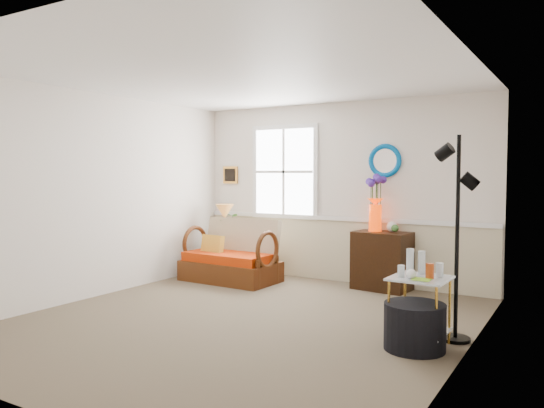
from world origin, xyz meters
The scene contains 19 objects.
floor centered at (0.00, 0.00, 0.00)m, with size 4.50×5.00×0.01m, color brown.
ceiling centered at (0.00, 0.00, 2.60)m, with size 4.50×5.00×0.01m, color white.
walls centered at (0.00, 0.00, 1.30)m, with size 4.51×5.01×2.60m.
wainscot centered at (0.00, 2.48, 0.45)m, with size 4.46×0.02×0.90m, color beige.
chair_rail centered at (0.00, 2.47, 0.92)m, with size 4.46×0.04×0.06m, color white.
window centered at (-0.90, 2.47, 1.60)m, with size 1.14×0.06×1.44m, color white, non-canonical shape.
picture centered at (-1.92, 2.48, 1.55)m, with size 0.28×0.03×0.28m, color #BD8230.
mirror centered at (0.70, 2.48, 1.75)m, with size 0.47×0.47×0.07m, color #006DC1.
loveseat centered at (-1.34, 1.65, 0.45)m, with size 1.38×0.78×0.90m, color #562F11, non-canonical shape.
throw_pillow centered at (-1.62, 1.59, 0.48)m, with size 0.37×0.09×0.37m, color orange, non-canonical shape.
lamp_stand centered at (-1.76, 2.11, 0.28)m, with size 0.32×0.32×0.57m, color black, non-canonical shape.
table_lamp centered at (-1.78, 2.12, 0.83)m, with size 0.29×0.29×0.52m, color #B26E30, non-canonical shape.
potted_plant centered at (-1.64, 2.09, 0.72)m, with size 0.36×0.40×0.31m, color #38672C.
cabinet centered at (0.75, 2.26, 0.39)m, with size 0.73×0.47×0.79m, color black, non-canonical shape.
flower_vase centered at (0.64, 2.29, 1.16)m, with size 0.22×0.22×0.76m, color #F63602, non-canonical shape.
side_table centered at (1.85, 0.15, 0.32)m, with size 0.50×0.50×0.64m, color #B18029, non-canonical shape.
tabletop_items centered at (1.84, 0.17, 0.75)m, with size 0.39×0.39×0.24m, color silver, non-canonical shape.
floor_lamp centered at (2.09, 0.49, 0.97)m, with size 0.28×0.28×1.93m, color black, non-canonical shape.
ottoman centered at (1.84, 0.03, 0.21)m, with size 0.54×0.54×0.42m, color black.
Camera 1 is at (3.15, -4.61, 1.57)m, focal length 35.00 mm.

